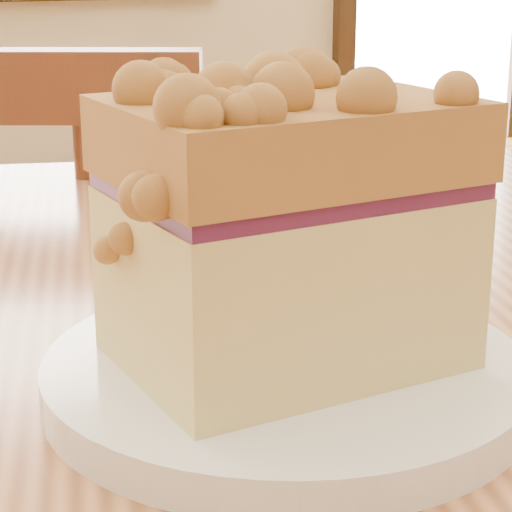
{
  "coord_description": "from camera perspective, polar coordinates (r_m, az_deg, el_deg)",
  "views": [
    {
      "loc": [
        -0.44,
        -0.15,
        0.93
      ],
      "look_at": [
        -0.28,
        0.22,
        0.8
      ],
      "focal_mm": 70.0,
      "sensor_mm": 36.0,
      "label": 1
    }
  ],
  "objects": [
    {
      "name": "cafe_chair_main",
      "position": [
        1.06,
        -12.05,
        -10.79
      ],
      "size": [
        0.51,
        0.51,
        0.86
      ],
      "rotation": [
        0.0,
        0.0,
        2.72
      ],
      "color": "brown",
      "rests_on": "ground"
    },
    {
      "name": "cafe_table_main",
      "position": [
        0.59,
        12.1,
        -11.89
      ],
      "size": [
        1.28,
        1.01,
        0.75
      ],
      "rotation": [
        0.0,
        0.0,
        -0.25
      ],
      "color": "#C9834E",
      "rests_on": "ground"
    },
    {
      "name": "cake_slice",
      "position": [
        0.39,
        1.7,
        2.13
      ],
      "size": [
        0.15,
        0.11,
        0.12
      ],
      "rotation": [
        0.0,
        0.0,
        0.09
      ],
      "color": "tan",
      "rests_on": "plate"
    },
    {
      "name": "plate",
      "position": [
        0.41,
        1.69,
        -6.92
      ],
      "size": [
        0.2,
        0.2,
        0.02
      ],
      "color": "white",
      "rests_on": "cafe_table_main"
    }
  ]
}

